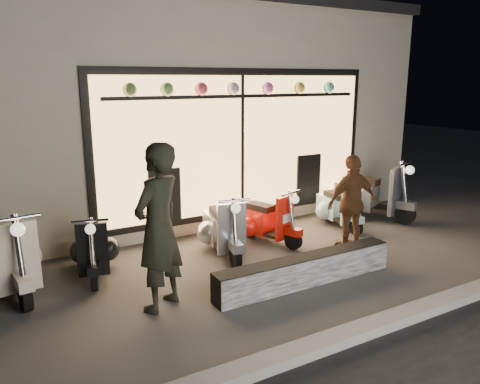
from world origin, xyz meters
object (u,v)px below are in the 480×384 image
object	(u,v)px
graffiti_barrier	(305,270)
scooter_red	(262,220)
man	(158,228)
woman	(352,203)
scooter_silver	(222,228)

from	to	relation	value
graffiti_barrier	scooter_red	world-z (taller)	scooter_red
graffiti_barrier	scooter_red	distance (m)	1.84
man	graffiti_barrier	bearing A→B (deg)	137.04
man	woman	size ratio (longest dim) A/B	1.29
graffiti_barrier	scooter_silver	size ratio (longest dim) A/B	1.97
graffiti_barrier	scooter_red	bearing A→B (deg)	76.25
scooter_silver	woman	distance (m)	2.11
scooter_red	woman	xyz separation A→B (m)	(1.02, -1.06, 0.41)
man	scooter_red	bearing A→B (deg)	178.77
scooter_red	woman	distance (m)	1.53
scooter_silver	man	distance (m)	2.10
graffiti_barrier	man	size ratio (longest dim) A/B	1.34
scooter_red	man	bearing A→B (deg)	-166.65
scooter_silver	scooter_red	world-z (taller)	scooter_silver
woman	man	bearing A→B (deg)	10.10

